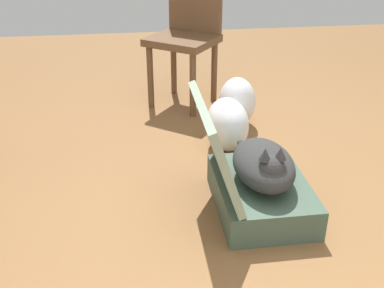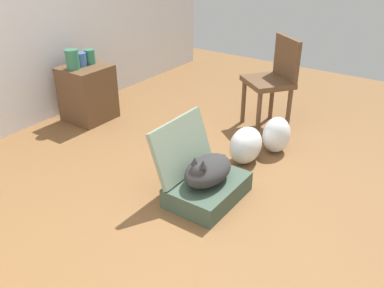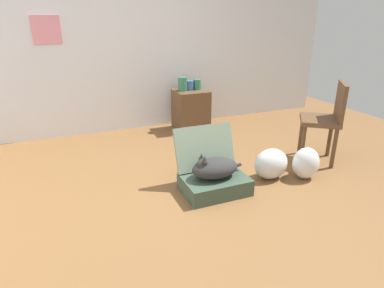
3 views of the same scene
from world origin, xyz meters
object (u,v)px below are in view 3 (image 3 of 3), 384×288
side_table (191,110)px  plastic_bag_clear (306,163)px  plastic_bag_white (271,164)px  vase_short (197,84)px  cat (214,168)px  vase_round (190,85)px  vase_tall (183,84)px  suitcase_base (215,184)px  chair (326,118)px

side_table → plastic_bag_clear: bearing=-76.6°
plastic_bag_white → vase_short: 1.88m
cat → side_table: 1.90m
plastic_bag_white → side_table: size_ratio=0.63×
cat → vase_round: bearing=74.3°
cat → side_table: bearing=73.9°
side_table → vase_tall: (-0.11, 0.03, 0.38)m
suitcase_base → vase_round: bearing=74.6°
chair → vase_round: bearing=-114.2°
vase_short → vase_round: 0.11m
plastic_bag_clear → side_table: 1.98m
cat → vase_short: size_ratio=3.63×
side_table → chair: (0.92, -1.64, 0.22)m
cat → vase_short: 2.00m
cat → plastic_bag_white: size_ratio=1.44×
plastic_bag_white → vase_round: bearing=94.1°
plastic_bag_white → side_table: (-0.13, 1.79, 0.13)m
plastic_bag_white → chair: size_ratio=0.40×
suitcase_base → cat: bearing=178.0°
cat → vase_round: 1.97m
cat → chair: 1.48m
chair → plastic_bag_white: bearing=-42.5°
plastic_bag_white → vase_round: size_ratio=2.71×
plastic_bag_clear → vase_tall: vase_tall is taller
suitcase_base → vase_tall: vase_tall is taller
vase_tall → vase_round: bearing=7.6°
side_table → vase_tall: size_ratio=2.97×
plastic_bag_white → vase_tall: vase_tall is taller
cat → vase_tall: size_ratio=2.72×
plastic_bag_clear → vase_short: size_ratio=2.29×
plastic_bag_clear → vase_round: bearing=103.1°
vase_tall → chair: bearing=-58.3°
side_table → vase_short: vase_short is taller
plastic_bag_white → vase_tall: 1.90m
plastic_bag_clear → cat: bearing=174.4°
suitcase_base → cat: cat is taller
plastic_bag_white → chair: 0.87m
vase_short → side_table: bearing=-164.9°
plastic_bag_white → side_table: bearing=94.2°
suitcase_base → vase_short: size_ratio=4.14×
plastic_bag_clear → vase_short: (-0.34, 1.95, 0.48)m
vase_tall → vase_round: vase_tall is taller
vase_tall → vase_short: bearing=0.8°
side_table → vase_short: bearing=15.1°
suitcase_base → chair: (1.43, 0.18, 0.43)m
vase_round → plastic_bag_clear: bearing=-76.9°
chair → vase_tall: bearing=-111.1°
plastic_bag_clear → vase_round: 2.07m
vase_tall → side_table: bearing=-13.6°
suitcase_base → side_table: (0.52, 1.82, 0.21)m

